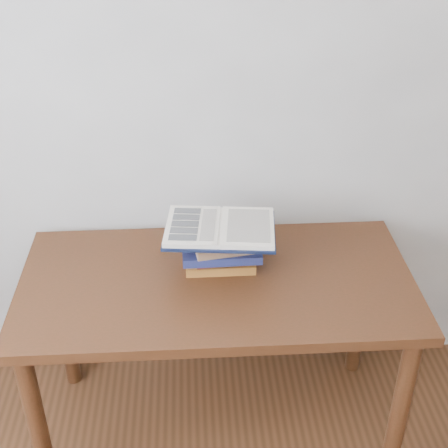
{
  "coord_description": "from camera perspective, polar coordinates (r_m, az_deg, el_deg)",
  "views": [
    {
      "loc": [
        -0.15,
        -0.25,
        1.92
      ],
      "look_at": [
        -0.05,
        1.43,
        0.87
      ],
      "focal_mm": 50.0,
      "sensor_mm": 36.0,
      "label": 1
    }
  ],
  "objects": [
    {
      "name": "room_shell",
      "position": [
        0.4,
        7.87,
        -16.66
      ],
      "size": [
        3.54,
        3.54,
        2.62
      ],
      "color": "silver",
      "rests_on": "ground"
    },
    {
      "name": "desk",
      "position": [
        2.1,
        -0.64,
        -7.2
      ],
      "size": [
        1.29,
        0.64,
        0.69
      ],
      "color": "#472111",
      "rests_on": "ground"
    },
    {
      "name": "book_stack",
      "position": [
        2.07,
        -0.26,
        -2.11
      ],
      "size": [
        0.26,
        0.19,
        0.14
      ],
      "color": "#A16224",
      "rests_on": "desk"
    },
    {
      "name": "open_book",
      "position": [
        2.0,
        -0.35,
        -0.38
      ],
      "size": [
        0.38,
        0.28,
        0.03
      ],
      "rotation": [
        0.0,
        0.0,
        -0.1
      ],
      "color": "black",
      "rests_on": "book_stack"
    }
  ]
}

